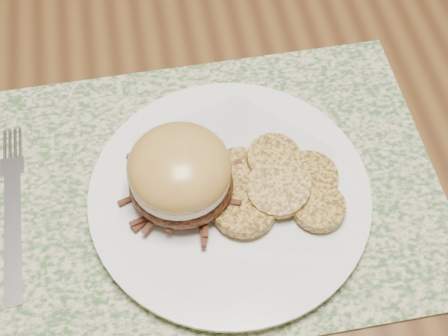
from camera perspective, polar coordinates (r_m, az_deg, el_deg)
The scene contains 7 objects.
ground at distance 1.44m, azimuth 6.79°, elevation -7.29°, with size 3.50×3.50×0.00m, color #55381D.
dining_table at distance 0.88m, azimuth 11.22°, elevation 11.48°, with size 1.50×0.90×0.75m.
placemat at distance 0.63m, azimuth -0.81°, elevation -1.88°, with size 0.45×0.33×0.00m, color #3C6132.
dinner_plate at distance 0.61m, azimuth 0.52°, elevation -2.58°, with size 0.26×0.26×0.02m, color white.
pork_sandwich at distance 0.58m, azimuth -4.05°, elevation -0.57°, with size 0.13×0.13×0.08m.
roasted_potatoes at distance 0.60m, azimuth 4.70°, elevation -1.61°, with size 0.15×0.13×0.03m.
fork at distance 0.65m, azimuth -18.73°, elevation -3.61°, with size 0.02×0.20×0.00m.
Camera 1 is at (-0.27, -0.56, 1.29)m, focal length 50.00 mm.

